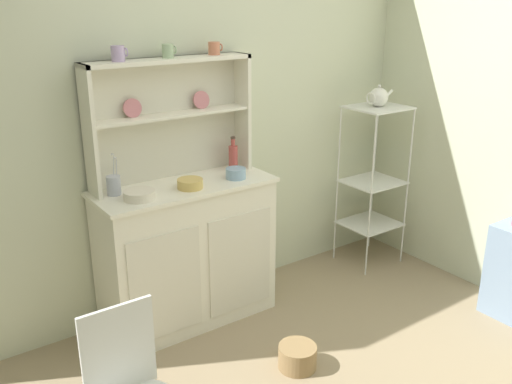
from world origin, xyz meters
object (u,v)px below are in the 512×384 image
Objects in this scene: bakers_rack at (373,171)px; floor_basket at (297,357)px; porcelain_teapot at (379,97)px; bowl_mixing_large at (139,195)px; hutch_cabinet at (187,252)px; jam_bottle at (233,157)px; cup_lilac_0 at (118,53)px; utensil_jar at (114,185)px; hutch_shelf_unit at (168,110)px.

bakers_rack is 5.64× the size of floor_basket.
porcelain_teapot is at bearing -180.00° from bakers_rack.
porcelain_teapot is (1.88, 0.01, 0.35)m from bowl_mixing_large.
hutch_cabinet is 0.68m from jam_bottle.
floor_basket is at bearing -52.06° from bowl_mixing_large.
bakers_rack is 0.55m from porcelain_teapot.
cup_lilac_0 reaches higher than utensil_jar.
hutch_shelf_unit is at bearing 36.56° from bowl_mixing_large.
cup_lilac_0 is 0.50× the size of bowl_mixing_large.
jam_bottle is at bearing 172.48° from bakers_rack.
cup_lilac_0 is (-1.86, 0.19, 0.95)m from bakers_rack.
porcelain_teapot is at bearing -5.79° from cup_lilac_0.
hutch_shelf_unit is 4.36× the size of utensil_jar.
hutch_cabinet is at bearing -22.25° from cup_lilac_0.
hutch_cabinet is at bearing 177.58° from porcelain_teapot.
hutch_shelf_unit is 0.84× the size of bakers_rack.
porcelain_teapot is at bearing -2.42° from hutch_cabinet.
porcelain_teapot is at bearing -4.20° from utensil_jar.
jam_bottle is (0.41, -0.08, -0.34)m from hutch_shelf_unit.
bakers_rack is 5.39× the size of porcelain_teapot.
bakers_rack is at bearing -8.41° from hutch_shelf_unit.
porcelain_teapot reaches higher than jam_bottle.
hutch_cabinet is at bearing 177.58° from bakers_rack.
cup_lilac_0 is at bearing 174.22° from bakers_rack.
bakers_rack is 13.98× the size of cup_lilac_0.
hutch_shelf_unit is at bearing 104.26° from floor_basket.
porcelain_teapot is (1.56, -0.23, -0.05)m from hutch_shelf_unit.
floor_basket is 1.94m from cup_lilac_0.
floor_basket is (0.24, -0.96, -1.27)m from hutch_shelf_unit.
floor_basket is 0.99× the size of jam_bottle.
floor_basket is at bearing -150.83° from bakers_rack.
bakers_rack is at bearing 0.23° from bowl_mixing_large.
cup_lilac_0 is 0.98m from jam_bottle.
jam_bottle is at bearing 12.38° from bowl_mixing_large.
utensil_jar is (-0.81, -0.01, -0.03)m from jam_bottle.
utensil_jar is at bearing 175.81° from bakers_rack.
utensil_jar is at bearing 175.80° from porcelain_teapot.
jam_bottle is (0.41, 0.09, 0.53)m from hutch_cabinet.
bowl_mixing_large is at bearing -60.72° from utensil_jar.
cup_lilac_0 is 0.39× the size of porcelain_teapot.
bowl_mixing_large is (-0.32, -0.24, -0.40)m from hutch_shelf_unit.
bakers_rack reaches higher than hutch_cabinet.
bakers_rack is 5.20× the size of utensil_jar.
cup_lilac_0 reaches higher than hutch_cabinet.
jam_bottle is at bearing 0.57° from utensil_jar.
cup_lilac_0 is at bearing 83.60° from bowl_mixing_large.
hutch_cabinet is 5.04× the size of jam_bottle.
jam_bottle is at bearing -2.92° from cup_lilac_0.
jam_bottle is at bearing -10.92° from hutch_shelf_unit.
floor_basket is at bearing -59.45° from cup_lilac_0.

